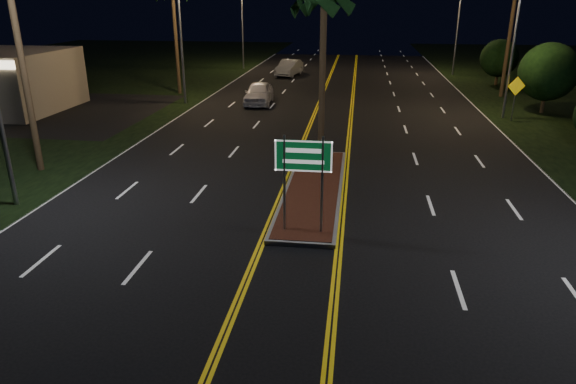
% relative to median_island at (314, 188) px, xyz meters
% --- Properties ---
extents(ground, '(120.00, 120.00, 0.00)m').
position_rel_median_island_xyz_m(ground, '(0.00, -7.00, -0.08)').
color(ground, black).
rests_on(ground, ground).
extents(median_island, '(2.25, 10.25, 0.17)m').
position_rel_median_island_xyz_m(median_island, '(0.00, 0.00, 0.00)').
color(median_island, gray).
rests_on(median_island, ground).
extents(highway_sign, '(1.80, 0.08, 3.20)m').
position_rel_median_island_xyz_m(highway_sign, '(0.00, -4.20, 2.32)').
color(highway_sign, gray).
rests_on(highway_sign, ground).
extents(streetlight_left_mid, '(1.91, 0.44, 9.00)m').
position_rel_median_island_xyz_m(streetlight_left_mid, '(-10.61, 17.00, 5.57)').
color(streetlight_left_mid, gray).
rests_on(streetlight_left_mid, ground).
extents(streetlight_left_far, '(1.91, 0.44, 9.00)m').
position_rel_median_island_xyz_m(streetlight_left_far, '(-10.61, 37.00, 5.57)').
color(streetlight_left_far, gray).
rests_on(streetlight_left_far, ground).
extents(streetlight_right_mid, '(1.91, 0.44, 9.00)m').
position_rel_median_island_xyz_m(streetlight_right_mid, '(10.61, 15.00, 5.57)').
color(streetlight_right_mid, gray).
rests_on(streetlight_right_mid, ground).
extents(streetlight_right_far, '(1.91, 0.44, 9.00)m').
position_rel_median_island_xyz_m(streetlight_right_far, '(10.61, 35.00, 5.57)').
color(streetlight_right_far, gray).
rests_on(streetlight_right_far, ground).
extents(shrub_mid, '(3.78, 3.78, 4.62)m').
position_rel_median_island_xyz_m(shrub_mid, '(14.00, 17.00, 2.64)').
color(shrub_mid, '#382819').
rests_on(shrub_mid, ground).
extents(shrub_far, '(3.24, 3.24, 3.96)m').
position_rel_median_island_xyz_m(shrub_far, '(13.80, 29.00, 2.25)').
color(shrub_far, '#382819').
rests_on(shrub_far, ground).
extents(car_near, '(2.63, 5.62, 1.84)m').
position_rel_median_island_xyz_m(car_near, '(-5.57, 17.51, 0.83)').
color(car_near, silver).
rests_on(car_near, ground).
extents(car_far, '(3.20, 5.71, 1.80)m').
position_rel_median_island_xyz_m(car_far, '(-5.30, 32.36, 0.82)').
color(car_far, silver).
rests_on(car_far, ground).
extents(warning_sign, '(1.12, 0.36, 2.76)m').
position_rel_median_island_xyz_m(warning_sign, '(11.32, 14.21, 1.73)').
color(warning_sign, gray).
rests_on(warning_sign, ground).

